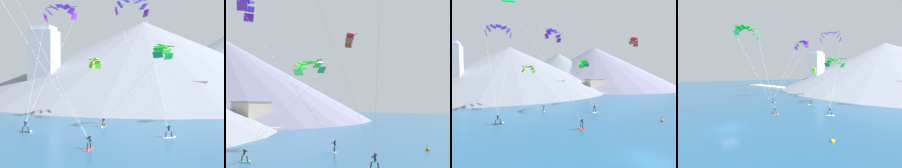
# 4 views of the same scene
# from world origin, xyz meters

# --- Properties ---
(kitesurfer_near_trail) EXTENTS (0.66, 1.78, 1.80)m
(kitesurfer_near_trail) POSITION_xyz_m (-1.66, 10.27, 0.56)
(kitesurfer_near_trail) COLOR #E54C33
(kitesurfer_near_trail) RESTS_ON ground
(kitesurfer_mid_center) EXTENTS (1.76, 1.06, 1.82)m
(kitesurfer_mid_center) POSITION_xyz_m (6.60, 18.64, 0.56)
(kitesurfer_mid_center) COLOR white
(kitesurfer_mid_center) RESTS_ON ground
(kitesurfer_far_left) EXTENTS (0.57, 1.76, 1.64)m
(kitesurfer_far_left) POSITION_xyz_m (-3.89, 24.18, 0.43)
(kitesurfer_far_left) COLOR #33B266
(kitesurfer_far_left) RESTS_ON ground
(parafoil_kite_mid_center) EXTENTS (9.11, 11.54, 19.15)m
(parafoil_kite_mid_center) POSITION_xyz_m (0.01, 28.02, 19.30)
(parafoil_kite_mid_center) COLOR purple
(parafoil_kite_far_left) EXTENTS (10.54, 5.37, 11.07)m
(parafoil_kite_far_left) POSITION_xyz_m (5.32, 21.92, 11.49)
(parafoil_kite_far_left) COLOR #16954E
(parafoil_kite_distant_high_outer) EXTENTS (5.08, 4.08, 2.39)m
(parafoil_kite_distant_high_outer) POSITION_xyz_m (25.34, 24.88, 19.35)
(parafoil_kite_distant_high_outer) COLOR brown
(race_marker_buoy) EXTENTS (0.56, 0.56, 1.02)m
(race_marker_buoy) POSITION_xyz_m (13.93, 8.03, 0.16)
(race_marker_buoy) COLOR orange
(race_marker_buoy) RESTS_ON ground
(shore_building_harbour_front) EXTENTS (9.24, 6.00, 7.16)m
(shore_building_harbour_front) POSITION_xyz_m (32.45, 56.13, 3.59)
(shore_building_harbour_front) COLOR beige
(shore_building_harbour_front) RESTS_ON ground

